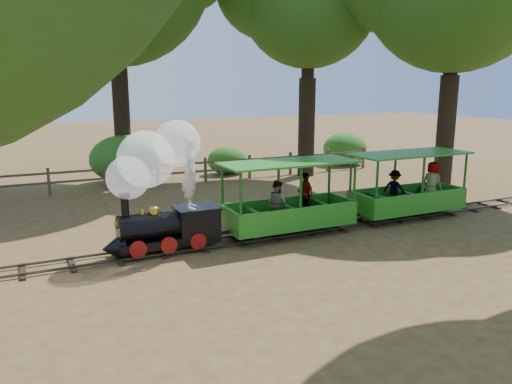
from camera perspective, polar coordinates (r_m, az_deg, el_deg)
name	(u,v)px	position (r m, az deg, el deg)	size (l,w,h in m)	color
ground	(272,237)	(13.22, 1.89, -5.15)	(90.00, 90.00, 0.00)	olive
track	(272,234)	(13.20, 1.89, -4.87)	(22.00, 1.00, 0.10)	#3F3D3A
locomotive	(157,179)	(11.82, -11.23, 1.51)	(2.79, 1.32, 3.21)	black
carriage_front	(289,206)	(13.26, 3.82, -1.60)	(3.61, 1.48, 1.88)	#2A8B1E
carriage_rear	(410,192)	(15.61, 17.14, 0.04)	(3.61, 1.48, 1.88)	#2A8B1E
fence	(182,170)	(20.35, -8.46, 2.56)	(18.10, 0.10, 1.00)	brown
shrub_mid_w	(125,159)	(21.07, -14.79, 3.70)	(2.81, 2.16, 1.95)	#2D6B1E
shrub_mid_e	(227,160)	(22.37, -3.31, 3.65)	(1.80, 1.39, 1.25)	#2D6B1E
shrub_east	(345,148)	(25.40, 10.13, 4.92)	(2.33, 1.79, 1.61)	#2D6B1E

